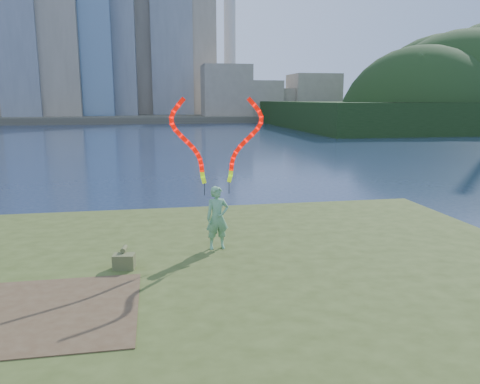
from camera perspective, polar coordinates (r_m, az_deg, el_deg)
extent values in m
plane|color=#1B2843|center=(11.93, -8.73, -10.40)|extent=(320.00, 320.00, 0.00)
cube|color=#374719|center=(9.58, -8.28, -15.04)|extent=(20.00, 18.00, 0.30)
cube|color=#374719|center=(9.75, -8.39, -12.95)|extent=(17.00, 15.00, 0.30)
cube|color=#374719|center=(9.83, -8.48, -11.14)|extent=(14.00, 12.00, 0.30)
cube|color=#47331E|center=(8.89, -22.94, -13.33)|extent=(3.20, 3.00, 0.02)
cube|color=#4E4839|center=(106.17, -10.35, 9.01)|extent=(320.00, 40.00, 1.20)
imported|color=#167B28|center=(11.30, -2.77, -3.16)|extent=(0.60, 0.44, 1.53)
cylinder|color=black|center=(11.17, -4.36, 0.35)|extent=(0.02, 0.02, 0.30)
cylinder|color=black|center=(11.33, -1.34, 0.53)|extent=(0.02, 0.02, 0.30)
cube|color=#4C532B|center=(10.42, -13.96, -8.23)|extent=(0.49, 0.36, 0.32)
cylinder|color=#4C532B|center=(10.55, -13.94, -6.75)|extent=(0.15, 0.31, 0.11)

